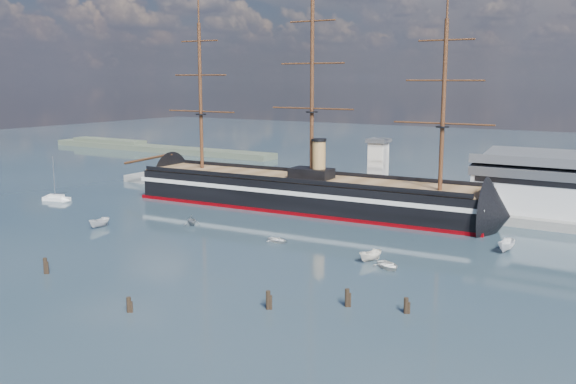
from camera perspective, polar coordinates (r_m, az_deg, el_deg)
The scene contains 17 objects.
ground at distance 135.53m, azimuth 1.03°, elevation -3.43°, with size 600.00×600.00×0.00m, color #1C303D.
quay at distance 162.96m, azimuth 10.60°, elevation -1.30°, with size 180.00×18.00×2.00m, color slate.
quay_tower at distance 161.26m, azimuth 8.00°, elevation 2.17°, with size 5.00×5.00×15.00m.
shoreline at distance 294.99m, azimuth -12.85°, elevation 3.93°, with size 120.00×10.00×4.00m.
warship at distance 157.74m, azimuth 0.91°, elevation -0.01°, with size 113.25×20.53×53.94m.
sailboat at distance 178.49m, azimuth -19.89°, elevation -0.50°, with size 7.70×4.11×11.82m.
motorboat_a at distance 143.87m, azimuth -16.40°, elevation -3.05°, with size 6.23×2.28×2.49m, color silver.
motorboat_b at distance 125.74m, azimuth -0.91°, elevation -4.50°, with size 2.84×1.14×1.33m, color silver.
motorboat_c at distance 113.84m, azimuth 7.34°, elevation -6.14°, with size 5.96×2.19×2.38m, color white.
motorboat_d at distance 141.90m, azimuth -8.56°, elevation -2.92°, with size 6.64×2.88×2.43m, color slate.
motorboat_e at distance 110.12m, azimuth 8.90°, elevation -6.74°, with size 3.39×1.36×1.58m, color silver.
motorboat_f at distance 125.69m, azimuth 18.82°, elevation -5.05°, with size 7.05×2.59×2.82m, color white.
piling_near_left at distance 113.26m, azimuth -20.73°, elevation -6.81°, with size 0.64×0.64×3.39m, color black.
piling_near_mid at distance 92.04m, azimuth -13.94°, elevation -10.32°, with size 0.64×0.64×2.85m, color black.
piling_near_right at distance 90.54m, azimuth -1.77°, elevation -10.36°, with size 0.64×0.64×3.35m, color black.
piling_far_right at distance 90.44m, azimuth 10.42°, elevation -10.56°, with size 0.64×0.64×2.93m, color black.
piling_extra at distance 91.83m, azimuth 5.26°, elevation -10.10°, with size 0.64×0.64×3.31m, color black.
Camera 1 is at (67.65, -73.12, 31.56)m, focal length 40.00 mm.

